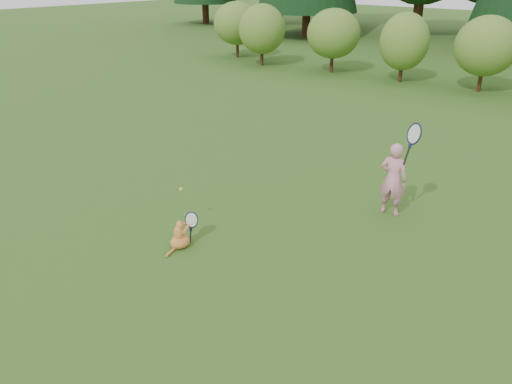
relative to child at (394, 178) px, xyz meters
The scene contains 5 objects.
ground 3.31m from the child, 120.03° to the right, with size 100.00×100.00×0.00m, color #305518.
shrub_row 10.35m from the child, 99.03° to the left, with size 28.00×3.00×2.80m, color #4D7524, non-canonical shape.
child is the anchor object (origin of this frame).
cat 3.76m from the child, 122.10° to the right, with size 0.35×0.66×0.63m.
tennis_ball 3.63m from the child, 133.00° to the right, with size 0.06×0.06×0.06m.
Camera 1 is at (4.88, -4.79, 4.00)m, focal length 35.00 mm.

